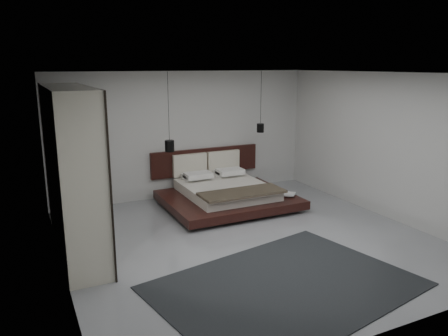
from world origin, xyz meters
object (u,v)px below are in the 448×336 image
pendant_right (260,128)px  wardrobe (73,172)px  rug (286,286)px  bed (225,192)px  pendant_left (170,146)px  lattice_screen (47,155)px

pendant_right → wardrobe: bearing=-160.4°
rug → pendant_right: bearing=64.5°
bed → wardrobe: bearing=-160.6°
pendant_left → pendant_right: size_ratio=1.19×
pendant_left → wardrobe: bearing=-144.1°
bed → rug: size_ratio=0.77×
pendant_right → wardrobe: 4.52m
wardrobe → pendant_right: bearing=19.6°
wardrobe → rug: 3.64m
lattice_screen → rug: size_ratio=0.76×
lattice_screen → wardrobe: 1.67m
lattice_screen → pendant_left: size_ratio=1.61×
bed → wardrobe: wardrobe is taller
lattice_screen → bed: (3.42, -0.54, -1.02)m
bed → pendant_right: bearing=20.3°
pendant_left → rug: 4.17m
pendant_right → rug: bearing=-115.5°
bed → rug: bearing=-102.8°
pendant_right → bed: bearing=-159.7°
bed → wardrobe: (-3.17, -1.12, 1.03)m
pendant_right → rug: (-1.89, -3.95, -1.54)m
lattice_screen → pendant_right: 4.51m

